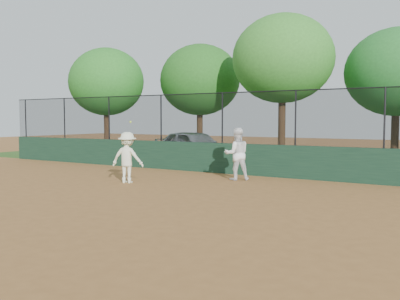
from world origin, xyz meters
The scene contains 11 objects.
ground centered at (0.00, 0.00, 0.00)m, with size 80.00×80.00×0.00m, color #935F2F.
back_wall centered at (0.00, 6.00, 0.60)m, with size 26.00×0.20×1.20m, color #1A3A26.
grass_strip centered at (0.00, 12.00, 0.00)m, with size 36.00×12.00×0.01m, color #244816.
parked_car centered at (-3.46, 8.57, 0.81)m, with size 1.92×4.77×1.63m, color #B6BBC0.
player_second centered at (0.88, 4.56, 0.92)m, with size 0.90×0.70×1.85m, color white.
player_main centered at (-1.93, 1.97, 0.86)m, with size 1.24×0.92×2.09m.
fence_assembly centered at (-0.03, 6.00, 2.24)m, with size 26.00×0.06×2.00m.
tree_0 centered at (-11.06, 10.67, 4.38)m, with size 4.71×4.28×6.43m.
tree_1 centered at (-5.72, 12.78, 4.41)m, with size 4.78×4.34×6.49m.
tree_2 centered at (-0.10, 11.39, 5.08)m, with size 5.02×4.56×7.27m.
tree_3 centered at (4.84, 13.13, 4.33)m, with size 4.76×4.32×6.39m.
Camera 1 is at (7.96, -9.46, 2.16)m, focal length 40.00 mm.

